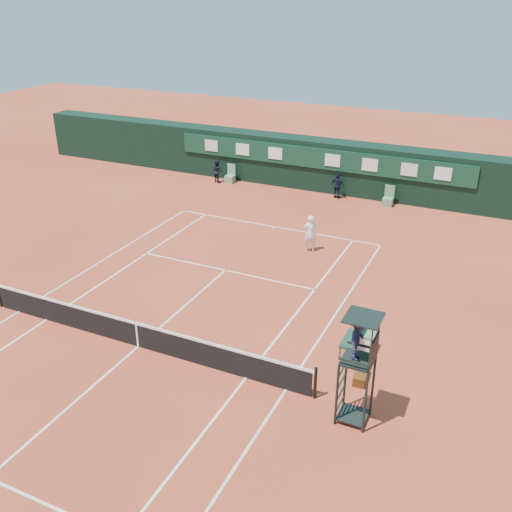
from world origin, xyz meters
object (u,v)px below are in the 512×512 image
(tennis_net, at_px, (137,334))
(player, at_px, (310,233))
(umpire_chair, at_px, (359,347))
(cooler, at_px, (366,341))
(player_bench, at_px, (355,337))

(tennis_net, xyz_separation_m, player, (2.59, 9.91, 0.37))
(umpire_chair, relative_size, cooler, 5.30)
(umpire_chair, xyz_separation_m, cooler, (-0.57, 3.56, -2.13))
(player_bench, xyz_separation_m, player, (-4.21, 7.08, 0.28))
(umpire_chair, bearing_deg, player, 116.25)
(tennis_net, height_order, player_bench, same)
(cooler, bearing_deg, umpire_chair, -80.92)
(tennis_net, bearing_deg, player_bench, 22.59)
(tennis_net, height_order, player, player)
(player, bearing_deg, umpire_chair, 90.79)
(player_bench, distance_m, cooler, 0.52)
(player_bench, bearing_deg, tennis_net, -157.41)
(player, bearing_deg, cooler, 98.30)
(umpire_chair, xyz_separation_m, player_bench, (-0.89, 3.25, -1.86))
(player, bearing_deg, player_bench, 95.26)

